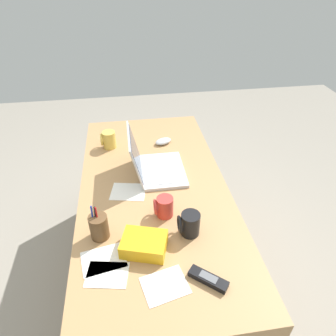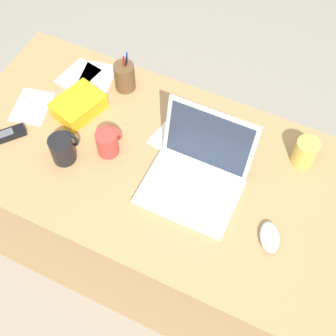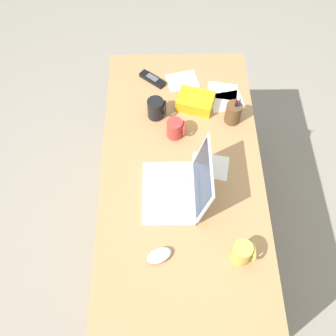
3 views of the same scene
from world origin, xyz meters
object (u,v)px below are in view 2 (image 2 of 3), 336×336
at_px(cordless_phone, 5,136).
at_px(snack_bag, 79,105).
at_px(computer_mouse, 270,237).
at_px(pen_holder, 125,77).
at_px(coffee_mug_tall, 305,151).
at_px(coffee_mug_white, 63,148).
at_px(coffee_mug_spare, 108,142).
at_px(laptop, 196,175).

xyz_separation_m(cordless_phone, snack_bag, (0.18, 0.22, 0.02)).
xyz_separation_m(computer_mouse, pen_holder, (-0.72, 0.37, 0.04)).
xyz_separation_m(coffee_mug_tall, cordless_phone, (-1.01, -0.37, -0.04)).
distance_m(computer_mouse, cordless_phone, 1.00).
xyz_separation_m(coffee_mug_white, cordless_phone, (-0.24, -0.02, -0.04)).
xyz_separation_m(computer_mouse, coffee_mug_tall, (0.01, 0.34, 0.04)).
xyz_separation_m(coffee_mug_tall, coffee_mug_spare, (-0.64, -0.26, -0.00)).
bearing_deg(coffee_mug_tall, coffee_mug_spare, -157.99).
bearing_deg(laptop, coffee_mug_white, -167.34).
height_order(laptop, pen_holder, laptop).
height_order(coffee_mug_white, cordless_phone, coffee_mug_white).
xyz_separation_m(coffee_mug_tall, snack_bag, (-0.83, -0.15, -0.02)).
bearing_deg(coffee_mug_tall, laptop, -140.88).
xyz_separation_m(cordless_phone, pen_holder, (0.28, 0.41, 0.05)).
distance_m(computer_mouse, snack_bag, 0.84).
bearing_deg(pen_holder, coffee_mug_spare, -73.04).
relative_size(coffee_mug_white, coffee_mug_spare, 1.08).
distance_m(coffee_mug_white, snack_bag, 0.21).
bearing_deg(computer_mouse, snack_bag, 142.81).
bearing_deg(snack_bag, coffee_mug_white, -72.61).
bearing_deg(snack_bag, pen_holder, 61.19).
relative_size(laptop, snack_bag, 1.79).
relative_size(coffee_mug_tall, coffee_mug_spare, 1.06).
distance_m(coffee_mug_spare, cordless_phone, 0.39).
xyz_separation_m(laptop, snack_bag, (-0.52, 0.10, -0.02)).
xyz_separation_m(computer_mouse, coffee_mug_spare, (-0.63, 0.08, 0.03)).
relative_size(laptop, coffee_mug_white, 2.98).
relative_size(coffee_mug_spare, pen_holder, 0.59).
bearing_deg(computer_mouse, cordless_phone, 157.83).
bearing_deg(computer_mouse, coffee_mug_white, 156.71).
height_order(pen_holder, snack_bag, pen_holder).
bearing_deg(computer_mouse, laptop, 138.75).
relative_size(coffee_mug_tall, snack_bag, 0.59).
bearing_deg(coffee_mug_tall, snack_bag, -169.74).
distance_m(laptop, computer_mouse, 0.31).
distance_m(coffee_mug_tall, cordless_phone, 1.08).
bearing_deg(coffee_mug_white, coffee_mug_tall, 24.68).
xyz_separation_m(pen_holder, snack_bag, (-0.10, -0.18, -0.03)).
relative_size(coffee_mug_tall, cordless_phone, 0.74).
relative_size(pen_holder, snack_bag, 0.95).
distance_m(coffee_mug_spare, snack_bag, 0.22).
distance_m(coffee_mug_white, pen_holder, 0.39).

